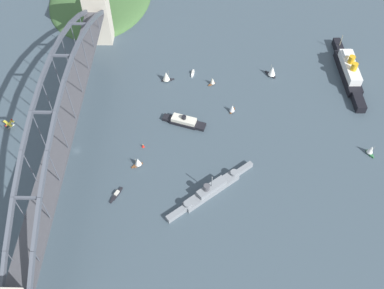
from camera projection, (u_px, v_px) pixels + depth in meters
The scene contains 15 objects.
ground_plane at pixel (76, 150), 294.80m from camera, with size 1400.00×1400.00×0.00m, color #3D4C56.
harbor_arch_bridge at pixel (67, 122), 272.07m from camera, with size 307.79×19.37×66.64m.
ocean_liner at pixel (349, 71), 338.04m from camera, with size 83.44×12.62×18.14m.
naval_cruiser at pixel (211, 190), 270.79m from camera, with size 46.22×56.45×17.06m.
harbor_ferry_steamer at pixel (184, 121), 308.59m from camera, with size 15.62×32.52×7.59m.
seaplane_taxiing_near_bridge at pixel (9, 124), 306.99m from camera, with size 7.91×8.53×4.99m.
small_boat_0 at pixel (138, 162), 283.87m from camera, with size 6.12×7.71×7.98m.
small_boat_2 at pixel (272, 71), 338.62m from camera, with size 9.49×8.92×10.83m.
small_boat_3 at pixel (232, 108), 314.91m from camera, with size 6.60×5.13×7.63m.
small_boat_4 at pixel (213, 81), 333.65m from camera, with size 4.80×5.77×7.18m.
small_boat_5 at pixel (116, 194), 271.18m from camera, with size 12.17×7.26×2.42m.
small_boat_6 at pixel (193, 73), 343.27m from camera, with size 9.00×2.81×2.42m.
small_boat_7 at pixel (371, 150), 289.80m from camera, with size 7.32×5.62×8.77m.
small_boat_8 at pixel (166, 76), 335.39m from camera, with size 6.85×10.32×9.98m.
channel_marker_buoy at pixel (143, 146), 295.76m from camera, with size 2.20×2.20×2.75m.
Camera 1 is at (180.06, 83.51, 232.34)m, focal length 39.75 mm.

